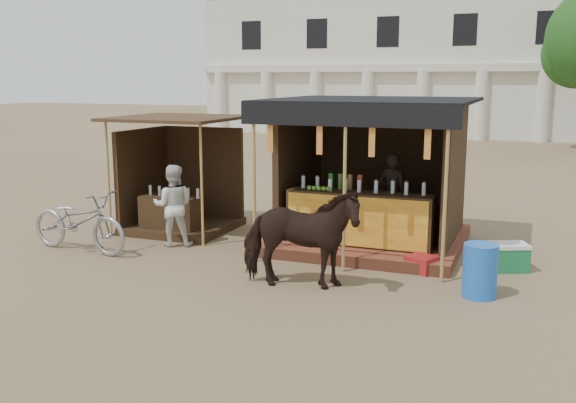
# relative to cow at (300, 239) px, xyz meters

# --- Properties ---
(ground) EXTENTS (120.00, 120.00, 0.00)m
(ground) POSITION_rel_cow_xyz_m (-0.63, -0.48, -0.78)
(ground) COLOR #846B4C
(ground) RESTS_ON ground
(main_stall) EXTENTS (3.60, 3.61, 2.78)m
(main_stall) POSITION_rel_cow_xyz_m (0.39, 2.87, 0.25)
(main_stall) COLOR brown
(main_stall) RESTS_ON ground
(secondary_stall) EXTENTS (2.40, 2.40, 2.38)m
(secondary_stall) POSITION_rel_cow_xyz_m (-3.80, 2.75, 0.08)
(secondary_stall) COLOR #3A2515
(secondary_stall) RESTS_ON ground
(cow) EXTENTS (1.96, 1.18, 1.55)m
(cow) POSITION_rel_cow_xyz_m (0.00, 0.00, 0.00)
(cow) COLOR black
(cow) RESTS_ON ground
(motorbike) EXTENTS (2.23, 0.95, 1.14)m
(motorbike) POSITION_rel_cow_xyz_m (-4.52, 0.51, -0.21)
(motorbike) COLOR #97969F
(motorbike) RESTS_ON ground
(bystander) EXTENTS (0.92, 0.83, 1.55)m
(bystander) POSITION_rel_cow_xyz_m (-3.12, 1.52, 0.00)
(bystander) COLOR silver
(bystander) RESTS_ON ground
(blue_barrel) EXTENTS (0.50, 0.50, 0.79)m
(blue_barrel) POSITION_rel_cow_xyz_m (2.58, 0.58, -0.38)
(blue_barrel) COLOR blue
(blue_barrel) RESTS_ON ground
(red_crate) EXTENTS (0.55, 0.55, 0.27)m
(red_crate) POSITION_rel_cow_xyz_m (1.59, 1.52, -0.64)
(red_crate) COLOR maroon
(red_crate) RESTS_ON ground
(cooler) EXTENTS (0.76, 0.66, 0.46)m
(cooler) POSITION_rel_cow_xyz_m (2.89, 2.12, -0.54)
(cooler) COLOR #197340
(cooler) RESTS_ON ground
(background_building) EXTENTS (26.00, 7.45, 8.18)m
(background_building) POSITION_rel_cow_xyz_m (-2.63, 29.46, 3.21)
(background_building) COLOR silver
(background_building) RESTS_ON ground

